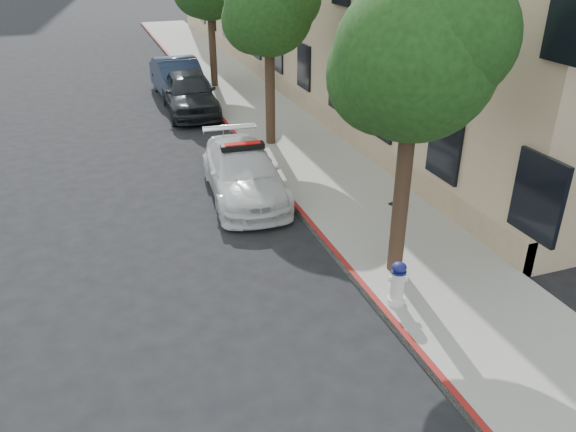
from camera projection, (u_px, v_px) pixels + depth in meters
The scene contains 10 objects.
ground at pixel (229, 251), 12.09m from camera, with size 120.00×120.00×0.00m, color black.
sidewalk at pixel (256, 110), 21.54m from camera, with size 3.20×50.00×0.15m, color gray.
curb_strip at pixel (217, 113), 21.09m from camera, with size 0.12×50.00×0.15m, color maroon.
tree_near at pixel (417, 58), 9.34m from camera, with size 2.92×2.82×5.62m.
tree_mid at pixel (270, 10), 16.13m from camera, with size 2.77×2.64×5.43m.
police_car at pixel (243, 172), 14.40m from camera, with size 2.17×4.57×1.43m.
parked_car_mid at pixel (189, 93), 21.08m from camera, with size 1.82×4.52×1.54m, color black.
parked_car_far at pixel (179, 79), 23.03m from camera, with size 1.66×4.76×1.57m, color #162138.
fire_hydrant at pixel (398, 283), 9.98m from camera, with size 0.36×0.32×0.84m.
traffic_cone at pixel (399, 193), 13.67m from camera, with size 0.43×0.43×0.65m.
Camera 1 is at (-2.29, -10.28, 6.13)m, focal length 35.00 mm.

